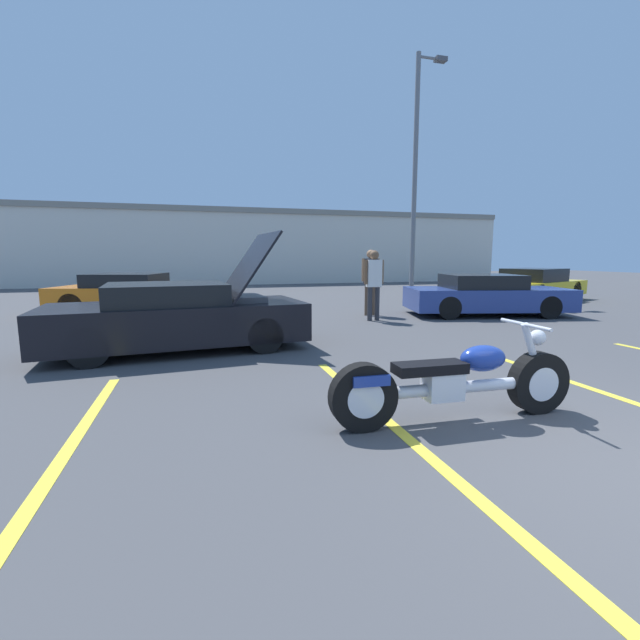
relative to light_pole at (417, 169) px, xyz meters
name	(u,v)px	position (x,y,z in m)	size (l,w,h in m)	color
parking_stripe_foreground	(41,490)	(-9.19, -11.86, -4.85)	(0.12, 5.62, 0.01)	yellow
parking_stripe_middle	(412,442)	(-6.33, -11.86, -4.85)	(0.12, 5.62, 0.01)	yellow
far_building	(253,245)	(-4.68, 12.07, -2.52)	(32.00, 4.20, 4.40)	beige
light_pole	(417,169)	(0.00, 0.00, 0.00)	(1.21, 0.28, 8.93)	slate
motorcycle	(455,383)	(-5.70, -11.52, -4.47)	(2.56, 0.70, 0.96)	black
show_car_hood_open	(180,317)	(-8.40, -7.34, -4.27)	(4.40, 2.20, 2.04)	black
parked_car_mid_row	(485,296)	(-0.41, -4.94, -4.31)	(4.58, 2.78, 1.12)	navy
parked_car_left_row	(132,295)	(-9.86, -2.16, -4.29)	(4.42, 2.86, 1.15)	orange
parked_car_right_row	(535,285)	(3.90, -2.05, -4.29)	(4.82, 3.30, 1.19)	yellow
spectator_near_motorcycle	(371,276)	(-3.51, -4.11, -3.78)	(0.52, 0.24, 1.80)	brown
spectator_by_show_car	(374,279)	(-3.82, -5.06, -3.80)	(0.52, 0.23, 1.77)	#333338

